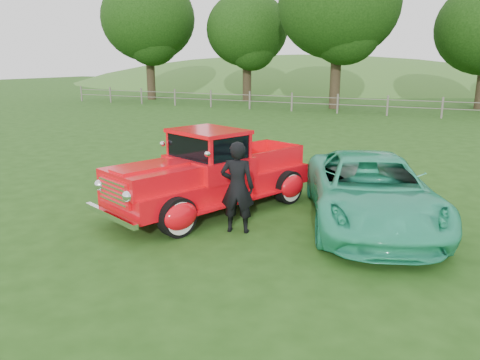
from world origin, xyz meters
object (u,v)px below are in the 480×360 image
at_px(tree_far_west, 148,19).
at_px(tree_mid_west, 247,30).
at_px(teal_sedan, 370,191).
at_px(red_pickup, 211,174).
at_px(man, 237,187).
at_px(tree_near_west, 339,4).

bearing_deg(tree_far_west, tree_mid_west, 14.04).
relative_size(tree_far_west, teal_sedan, 2.01).
xyz_separation_m(red_pickup, man, (1.11, -0.99, 0.08)).
relative_size(tree_mid_west, teal_sedan, 1.71).
distance_m(tree_near_west, man, 25.49).
relative_size(tree_far_west, tree_mid_west, 1.17).
xyz_separation_m(tree_far_west, teal_sedan, (22.72, -23.81, -5.80)).
distance_m(tree_far_west, tree_mid_west, 8.30).
relative_size(tree_near_west, man, 5.94).
bearing_deg(tree_mid_west, tree_far_west, -165.96).
bearing_deg(teal_sedan, tree_mid_west, 99.25).
xyz_separation_m(teal_sedan, man, (-2.17, -1.55, 0.19)).
relative_size(tree_mid_west, red_pickup, 1.60).
bearing_deg(man, tree_mid_west, -81.63).
bearing_deg(man, teal_sedan, -160.73).
bearing_deg(red_pickup, tree_near_west, 119.43).
distance_m(tree_far_west, red_pickup, 31.69).
bearing_deg(teal_sedan, man, -164.90).
distance_m(tree_near_west, teal_sedan, 24.56).
bearing_deg(man, red_pickup, -57.81).
bearing_deg(teal_sedan, tree_near_west, 85.97).
bearing_deg(tree_near_west, tree_mid_west, 159.44).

